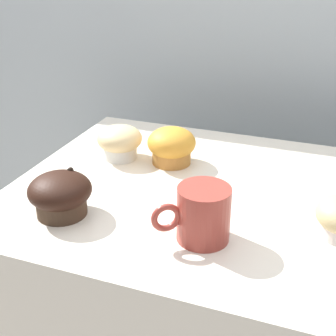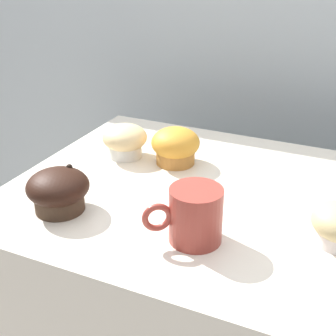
{
  "view_description": "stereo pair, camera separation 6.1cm",
  "coord_description": "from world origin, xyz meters",
  "px_view_note": "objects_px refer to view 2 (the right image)",
  "views": [
    {
      "loc": [
        0.1,
        -0.8,
        1.38
      ],
      "look_at": [
        -0.19,
        -0.02,
        0.98
      ],
      "focal_mm": 50.0,
      "sensor_mm": 36.0,
      "label": 1
    },
    {
      "loc": [
        0.16,
        -0.77,
        1.38
      ],
      "look_at": [
        -0.19,
        -0.02,
        0.98
      ],
      "focal_mm": 50.0,
      "sensor_mm": 36.0,
      "label": 2
    }
  ],
  "objects_px": {
    "muffin_back_right": "(58,190)",
    "coffee_cup": "(194,214)",
    "muffin_back_left": "(175,146)",
    "muffin_front_left": "(125,140)"
  },
  "relations": [
    {
      "from": "muffin_back_left",
      "to": "muffin_front_left",
      "type": "distance_m",
      "value": 0.12
    },
    {
      "from": "muffin_front_left",
      "to": "coffee_cup",
      "type": "relative_size",
      "value": 0.87
    },
    {
      "from": "muffin_back_left",
      "to": "coffee_cup",
      "type": "bearing_deg",
      "value": -60.32
    },
    {
      "from": "coffee_cup",
      "to": "muffin_front_left",
      "type": "bearing_deg",
      "value": 137.48
    },
    {
      "from": "muffin_front_left",
      "to": "coffee_cup",
      "type": "height_order",
      "value": "coffee_cup"
    },
    {
      "from": "muffin_back_left",
      "to": "muffin_back_right",
      "type": "relative_size",
      "value": 0.94
    },
    {
      "from": "muffin_back_right",
      "to": "muffin_front_left",
      "type": "bearing_deg",
      "value": 91.56
    },
    {
      "from": "muffin_back_left",
      "to": "coffee_cup",
      "type": "xyz_separation_m",
      "value": [
        0.15,
        -0.26,
        0.01
      ]
    },
    {
      "from": "muffin_back_left",
      "to": "coffee_cup",
      "type": "distance_m",
      "value": 0.3
    },
    {
      "from": "muffin_back_right",
      "to": "coffee_cup",
      "type": "relative_size",
      "value": 0.97
    }
  ]
}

